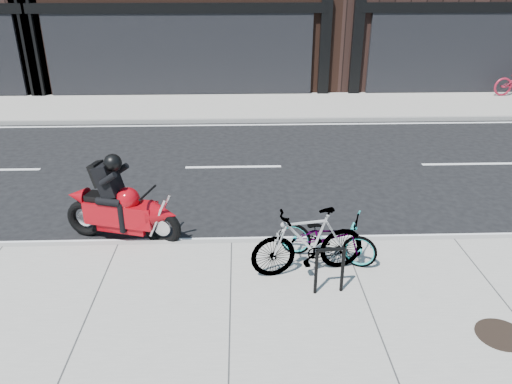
{
  "coord_description": "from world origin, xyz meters",
  "views": [
    {
      "loc": [
        0.17,
        -9.69,
        4.58
      ],
      "look_at": [
        0.45,
        -1.54,
        0.9
      ],
      "focal_mm": 35.0,
      "sensor_mm": 36.0,
      "label": 1
    }
  ],
  "objects_px": {
    "bicycle_front": "(327,236)",
    "bicycle_rear": "(308,242)",
    "bike_rack": "(330,266)",
    "manhole_cover": "(501,335)",
    "motorcycle": "(126,207)"
  },
  "relations": [
    {
      "from": "bicycle_front",
      "to": "bicycle_rear",
      "type": "xyz_separation_m",
      "value": [
        -0.37,
        -0.36,
        0.11
      ]
    },
    {
      "from": "bike_rack",
      "to": "manhole_cover",
      "type": "bearing_deg",
      "value": -26.11
    },
    {
      "from": "bicycle_rear",
      "to": "manhole_cover",
      "type": "bearing_deg",
      "value": 45.64
    },
    {
      "from": "bicycle_rear",
      "to": "manhole_cover",
      "type": "distance_m",
      "value": 2.92
    },
    {
      "from": "bicycle_front",
      "to": "bike_rack",
      "type": "bearing_deg",
      "value": -163.39
    },
    {
      "from": "bike_rack",
      "to": "manhole_cover",
      "type": "relative_size",
      "value": 1.15
    },
    {
      "from": "bicycle_rear",
      "to": "motorcycle",
      "type": "height_order",
      "value": "motorcycle"
    },
    {
      "from": "bicycle_front",
      "to": "manhole_cover",
      "type": "bearing_deg",
      "value": -110.19
    },
    {
      "from": "bike_rack",
      "to": "manhole_cover",
      "type": "xyz_separation_m",
      "value": [
        2.13,
        -1.05,
        -0.44
      ]
    },
    {
      "from": "bicycle_rear",
      "to": "manhole_cover",
      "type": "height_order",
      "value": "bicycle_rear"
    },
    {
      "from": "bike_rack",
      "to": "bicycle_rear",
      "type": "relative_size",
      "value": 0.41
    },
    {
      "from": "bicycle_front",
      "to": "motorcycle",
      "type": "distance_m",
      "value": 3.59
    },
    {
      "from": "bike_rack",
      "to": "bicycle_front",
      "type": "distance_m",
      "value": 0.92
    },
    {
      "from": "bicycle_front",
      "to": "motorcycle",
      "type": "relative_size",
      "value": 0.75
    },
    {
      "from": "bicycle_rear",
      "to": "bicycle_front",
      "type": "bearing_deg",
      "value": 123.5
    }
  ]
}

